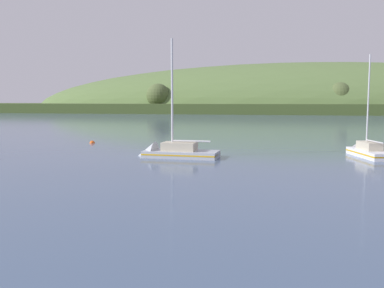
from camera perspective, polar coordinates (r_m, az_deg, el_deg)
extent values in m
cube|color=#3C4E24|center=(217.50, 8.98, 4.88)|extent=(411.68, 103.40, 4.55)
ellipsoid|color=#56703D|center=(244.01, 14.37, 4.34)|extent=(331.88, 119.21, 54.38)
sphere|color=#4C5B33|center=(213.98, -4.66, 6.66)|extent=(12.04, 12.04, 12.04)
sphere|color=#4C5B33|center=(205.41, 19.54, 6.35)|extent=(11.78, 11.78, 11.78)
cube|color=#ADB2BC|center=(43.34, -1.48, -1.82)|extent=(7.84, 3.59, 1.37)
cone|color=#ADB2BC|center=(44.52, -6.26, -1.65)|extent=(2.07, 3.18, 3.10)
cube|color=gold|center=(43.29, -1.48, -1.34)|extent=(7.84, 3.62, 0.14)
cube|color=#BCB299|center=(43.25, -1.73, -0.34)|extent=(3.56, 2.36, 0.88)
cylinder|color=silver|center=(43.22, -2.74, 6.70)|extent=(0.23, 0.23, 11.49)
cylinder|color=silver|center=(42.87, -0.12, 0.40)|extent=(4.04, 0.37, 0.18)
cube|color=white|center=(47.29, 23.14, -1.54)|extent=(4.32, 7.20, 1.27)
cone|color=white|center=(50.39, 21.50, -1.04)|extent=(2.58, 2.31, 2.15)
cube|color=gold|center=(47.26, 23.16, -1.17)|extent=(4.34, 7.20, 0.15)
cube|color=#BCB299|center=(47.33, 23.11, -0.24)|extent=(2.43, 3.40, 0.84)
cylinder|color=silver|center=(47.72, 22.98, 5.29)|extent=(0.16, 0.16, 9.95)
cylinder|color=silver|center=(46.28, 23.72, 0.32)|extent=(1.28, 3.44, 0.13)
sphere|color=#EA5B19|center=(59.68, -13.51, 0.12)|extent=(0.71, 0.71, 0.71)
cylinder|color=black|center=(59.64, -13.52, 0.49)|extent=(0.04, 0.04, 0.08)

